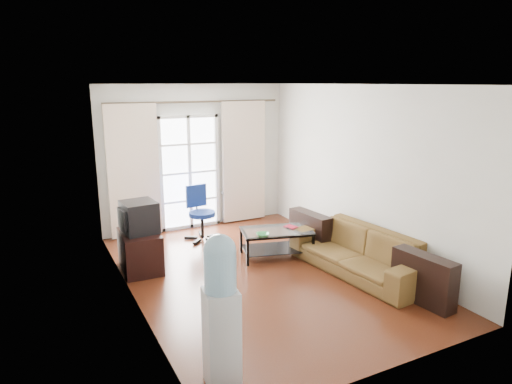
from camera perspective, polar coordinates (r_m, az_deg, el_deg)
floor at (r=6.78m, az=0.39°, el=-10.17°), size 5.20×5.20×0.00m
ceiling at (r=6.20m, az=0.44°, el=13.30°), size 5.20×5.20×0.00m
wall_back at (r=8.70m, az=-7.54°, el=4.35°), size 3.60×0.02×2.70m
wall_front at (r=4.31m, az=16.69°, el=-5.73°), size 3.60×0.02×2.70m
wall_left at (r=5.77m, az=-15.64°, el=-0.78°), size 0.02×5.20×2.70m
wall_right at (r=7.35m, az=12.97°, el=2.40°), size 0.02×5.20×2.70m
french_door at (r=8.65m, az=-8.30°, el=2.42°), size 1.16×0.06×2.15m
curtain_rod at (r=8.51m, az=-7.53°, el=11.12°), size 3.30×0.04×0.04m
curtain_left at (r=8.30m, az=-15.06°, el=2.49°), size 0.90×0.07×2.35m
curtain_right at (r=8.98m, az=-1.53°, el=3.77°), size 0.90×0.07×2.35m
radiator at (r=9.12m, az=-2.40°, el=-1.67°), size 0.64×0.12×0.64m
sofa at (r=6.87m, az=12.73°, el=-7.27°), size 2.39×1.31×0.65m
coffee_table at (r=7.31m, az=2.56°, el=-5.94°), size 1.23×0.90×0.45m
bowl at (r=6.95m, az=0.84°, el=-5.37°), size 0.35×0.35×0.05m
book at (r=7.34m, az=3.98°, el=-4.50°), size 0.26×0.28×0.02m
remote at (r=7.38m, az=4.28°, el=-4.41°), size 0.16×0.11×0.02m
tv_stand at (r=7.02m, az=-14.28°, el=-7.17°), size 0.57×0.82×0.59m
crt_tv at (r=6.86m, az=-14.54°, el=-3.05°), size 0.54×0.54×0.46m
task_chair at (r=8.16m, az=-6.83°, el=-3.96°), size 0.72×0.72×0.96m
water_cooler at (r=4.21m, az=-4.40°, el=-14.32°), size 0.34×0.33×1.46m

